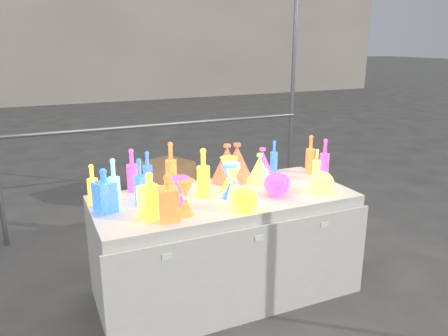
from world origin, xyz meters
name	(u,v)px	position (x,y,z in m)	size (l,w,h in m)	color
ground	(224,290)	(0.00, 0.00, 0.00)	(80.00, 80.00, 0.00)	#5E5C57
display_table	(225,245)	(0.00, -0.01, 0.37)	(1.84, 0.83, 0.75)	silver
background_building	(168,7)	(4.00, 14.00, 3.00)	(14.00, 6.00, 6.00)	#B8AC99
cardboard_box_closed	(162,183)	(0.12, 1.99, 0.23)	(0.63, 0.46, 0.46)	#9E7247
cardboard_box_flat	(154,204)	(-0.02, 1.89, 0.03)	(0.74, 0.53, 0.06)	#9E7247
bottle_0	(93,184)	(-0.85, 0.21, 0.89)	(0.07, 0.07, 0.27)	red
bottle_1	(148,171)	(-0.45, 0.33, 0.89)	(0.07, 0.07, 0.29)	#1DA05A
bottle_2	(171,167)	(-0.30, 0.24, 0.93)	(0.08, 0.08, 0.36)	orange
bottle_3	(132,170)	(-0.56, 0.35, 0.91)	(0.08, 0.08, 0.31)	#1F64B6
bottle_5	(114,185)	(-0.74, 0.04, 0.92)	(0.07, 0.07, 0.34)	#C82877
bottle_6	(203,173)	(-0.14, 0.04, 0.92)	(0.09, 0.09, 0.35)	red
bottle_7	(140,182)	(-0.58, 0.04, 0.91)	(0.08, 0.08, 0.32)	#1DA05A
decanter_0	(150,195)	(-0.57, -0.17, 0.89)	(0.12, 0.12, 0.29)	red
decanter_1	(168,198)	(-0.48, -0.26, 0.89)	(0.12, 0.12, 0.29)	orange
decanter_2	(104,190)	(-0.80, 0.03, 0.89)	(0.12, 0.12, 0.29)	#1DA05A
hourglass_0	(186,197)	(-0.36, -0.22, 0.86)	(0.11, 0.11, 0.22)	orange
hourglass_1	(181,195)	(-0.37, -0.17, 0.86)	(0.11, 0.11, 0.23)	#1F64B6
hourglass_2	(232,183)	(0.03, -0.08, 0.86)	(0.11, 0.11, 0.22)	#14647D
hourglass_3	(231,180)	(0.04, -0.03, 0.87)	(0.12, 0.12, 0.24)	#C82877
hourglass_4	(229,174)	(0.07, 0.08, 0.87)	(0.12, 0.12, 0.25)	red
hourglass_5	(230,182)	(0.02, -0.06, 0.86)	(0.11, 0.11, 0.23)	#1DA05A
globe_0	(245,200)	(0.01, -0.30, 0.82)	(0.17, 0.17, 0.13)	red
globe_1	(322,183)	(0.66, -0.22, 0.82)	(0.17, 0.17, 0.14)	#14647D
globe_3	(277,185)	(0.33, -0.15, 0.83)	(0.19, 0.19, 0.15)	#1F64B6
lampshade_0	(227,163)	(0.15, 0.28, 0.90)	(0.25, 0.25, 0.29)	gold
lampshade_1	(237,162)	(0.24, 0.28, 0.90)	(0.25, 0.25, 0.29)	gold
lampshade_2	(262,164)	(0.42, 0.22, 0.88)	(0.21, 0.21, 0.25)	#1F64B6
lampshade_3	(259,168)	(0.36, 0.14, 0.87)	(0.19, 0.19, 0.23)	#14647D
bottle_8	(274,156)	(0.61, 0.36, 0.88)	(0.06, 0.06, 0.26)	#1DA05A
bottle_9	(310,154)	(0.86, 0.21, 0.91)	(0.07, 0.07, 0.32)	orange
bottle_10	(324,159)	(0.86, 0.02, 0.91)	(0.07, 0.07, 0.32)	#1F64B6
bottle_11	(316,165)	(0.79, 0.03, 0.87)	(0.06, 0.06, 0.25)	#14647D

